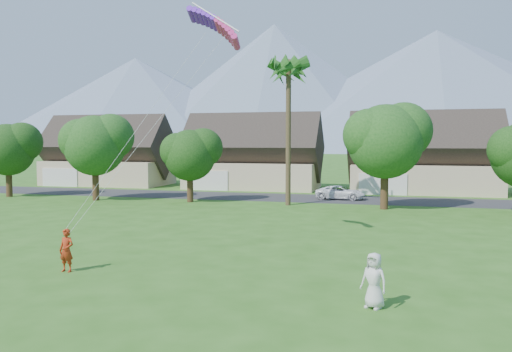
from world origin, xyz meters
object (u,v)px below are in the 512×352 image
(watcher, at_px, (374,280))
(parafoil_kite, at_px, (217,24))
(kite_flyer, at_px, (66,250))
(parked_car, at_px, (340,193))

(watcher, height_order, parafoil_kite, parafoil_kite)
(kite_flyer, relative_size, parafoil_kite, 0.54)
(watcher, bearing_deg, parked_car, 123.66)
(kite_flyer, bearing_deg, parafoil_kite, 57.22)
(kite_flyer, relative_size, watcher, 0.99)
(watcher, height_order, parked_car, watcher)
(kite_flyer, xyz_separation_m, watcher, (12.62, -1.43, 0.01))
(parafoil_kite, bearing_deg, parked_car, 88.78)
(watcher, relative_size, parafoil_kite, 0.55)
(kite_flyer, distance_m, watcher, 12.70)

